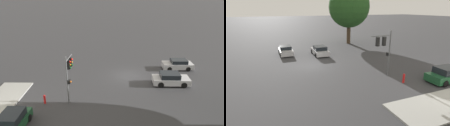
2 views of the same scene
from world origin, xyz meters
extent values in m
plane|color=#333335|center=(0.00, 0.00, 0.00)|extent=(300.00, 300.00, 0.00)
cylinder|color=#423323|center=(-11.46, 10.43, 2.08)|extent=(0.76, 0.76, 4.16)
sphere|color=#234C1E|center=(-11.46, 10.43, 7.12)|extent=(7.89, 7.89, 7.89)
cylinder|color=#515456|center=(6.13, 6.76, 2.37)|extent=(0.14, 0.14, 4.75)
cylinder|color=#515456|center=(6.08, 5.66, 4.25)|extent=(0.19, 2.22, 0.10)
cube|color=black|center=(6.10, 6.03, 3.70)|extent=(0.31, 0.31, 0.90)
sphere|color=red|center=(5.91, 6.03, 4.00)|extent=(0.20, 0.20, 0.20)
sphere|color=#99660F|center=(5.91, 6.03, 3.70)|extent=(0.20, 0.20, 0.20)
sphere|color=#0F511E|center=(5.91, 6.03, 3.40)|extent=(0.20, 0.20, 0.20)
cube|color=black|center=(6.07, 5.29, 3.70)|extent=(0.31, 0.31, 0.90)
sphere|color=red|center=(5.88, 5.30, 4.00)|extent=(0.20, 0.20, 0.20)
sphere|color=#99660F|center=(5.88, 5.30, 3.70)|extent=(0.20, 0.20, 0.20)
sphere|color=#0F511E|center=(5.88, 5.30, 3.40)|extent=(0.20, 0.20, 0.20)
cube|color=black|center=(5.95, 6.77, 2.27)|extent=(0.23, 0.36, 0.35)
sphere|color=orange|center=(5.81, 6.78, 2.27)|extent=(0.18, 0.18, 0.18)
cube|color=#B7B7BC|center=(-6.78, -2.42, 0.52)|extent=(3.99, 1.92, 0.71)
cube|color=black|center=(-6.94, -2.42, 1.12)|extent=(2.09, 1.66, 0.48)
cylinder|color=black|center=(-5.57, -1.53, 0.31)|extent=(0.62, 0.23, 0.61)
cylinder|color=black|center=(-5.54, -3.27, 0.31)|extent=(0.62, 0.23, 0.61)
cylinder|color=black|center=(-8.03, -1.56, 0.31)|extent=(0.62, 0.23, 0.61)
cylinder|color=black|center=(-8.00, -3.31, 0.31)|extent=(0.62, 0.23, 0.61)
cube|color=#B7B7BC|center=(-4.77, 2.41, 0.52)|extent=(4.16, 2.00, 0.67)
cube|color=black|center=(-4.60, 2.41, 1.13)|extent=(2.17, 1.74, 0.55)
cylinder|color=black|center=(-6.06, 1.52, 0.33)|extent=(0.66, 0.23, 0.66)
cylinder|color=black|center=(-6.03, 3.35, 0.33)|extent=(0.66, 0.23, 0.66)
cylinder|color=black|center=(-3.50, 1.48, 0.33)|extent=(0.66, 0.23, 0.66)
cylinder|color=black|center=(-3.48, 3.31, 0.33)|extent=(0.66, 0.23, 0.66)
cube|color=#194728|center=(9.72, 11.08, 0.53)|extent=(1.82, 4.19, 0.72)
cube|color=black|center=(9.72, 10.91, 1.19)|extent=(1.60, 2.18, 0.60)
cylinder|color=black|center=(8.89, 12.38, 0.31)|extent=(0.22, 0.61, 0.61)
cylinder|color=black|center=(8.87, 9.79, 0.31)|extent=(0.22, 0.61, 0.61)
cylinder|color=black|center=(10.56, 9.78, 0.31)|extent=(0.22, 0.61, 0.61)
cylinder|color=red|center=(8.42, 6.90, 0.38)|extent=(0.20, 0.20, 0.75)
sphere|color=red|center=(8.42, 6.90, 0.81)|extent=(0.22, 0.22, 0.22)
camera|label=1|loc=(1.63, 25.35, 10.96)|focal=35.00mm
camera|label=2|loc=(20.43, -4.74, 6.85)|focal=28.00mm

